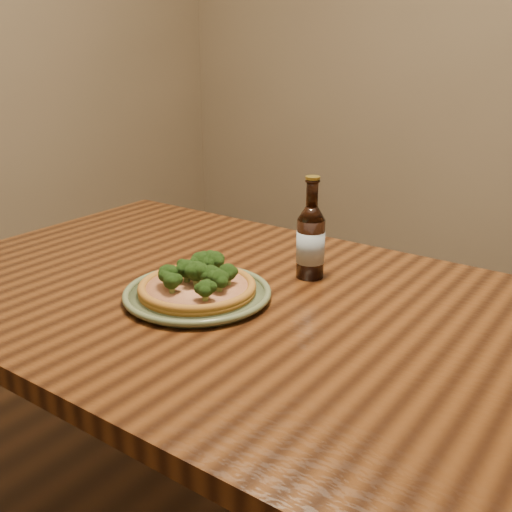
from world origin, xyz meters
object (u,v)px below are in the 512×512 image
Objects in this scene: table at (267,345)px; pizza at (198,284)px; beer_bottle at (311,241)px; plate at (197,293)px.

pizza reaches higher than table.
pizza is 1.06× the size of beer_bottle.
plate is 1.26× the size of pizza.
table is 0.19m from pizza.
beer_bottle is (0.12, 0.23, 0.05)m from pizza.
table is 6.68× the size of pizza.
plate is 0.02m from pizza.
pizza is at bearing 72.66° from plate.
plate is 0.28m from beer_bottle.
table is 7.08× the size of beer_bottle.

